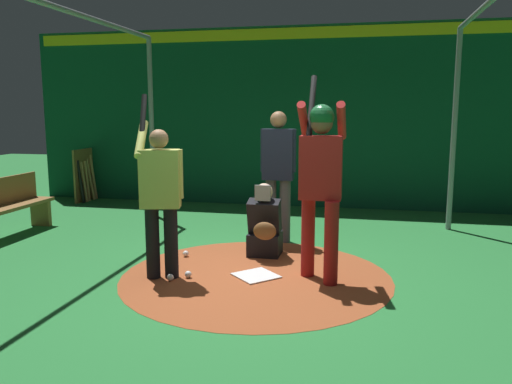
{
  "coord_description": "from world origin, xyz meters",
  "views": [
    {
      "loc": [
        5.3,
        1.15,
        1.83
      ],
      "look_at": [
        0.0,
        0.0,
        0.95
      ],
      "focal_mm": 35.77,
      "sensor_mm": 36.0,
      "label": 1
    }
  ],
  "objects": [
    {
      "name": "home_plate",
      "position": [
        0.0,
        0.0,
        0.01
      ],
      "size": [
        0.59,
        0.59,
        0.01
      ],
      "primitive_type": "cube",
      "rotation": [
        0.0,
        0.0,
        0.79
      ],
      "color": "white",
      "rests_on": "dirt_circle"
    },
    {
      "name": "ground_plane",
      "position": [
        0.0,
        0.0,
        0.0
      ],
      "size": [
        26.88,
        26.88,
        0.0
      ],
      "primitive_type": "plane",
      "color": "#287A38"
    },
    {
      "name": "bat_rack",
      "position": [
        -4.11,
        -4.38,
        0.49
      ],
      "size": [
        1.06,
        0.21,
        1.05
      ],
      "color": "olive",
      "rests_on": "ground"
    },
    {
      "name": "baseball_0",
      "position": [
        0.35,
        -0.87,
        0.04
      ],
      "size": [
        0.07,
        0.07,
        0.07
      ],
      "primitive_type": "sphere",
      "color": "white",
      "rests_on": "dirt_circle"
    },
    {
      "name": "catcher",
      "position": [
        -0.83,
        -0.07,
        0.36
      ],
      "size": [
        0.58,
        0.4,
        0.93
      ],
      "color": "black",
      "rests_on": "ground"
    },
    {
      "name": "baseball_2",
      "position": [
        -0.56,
        -1.02,
        0.04
      ],
      "size": [
        0.07,
        0.07,
        0.07
      ],
      "primitive_type": "sphere",
      "color": "white",
      "rests_on": "dirt_circle"
    },
    {
      "name": "back_wall",
      "position": [
        -4.36,
        0.0,
        1.69
      ],
      "size": [
        0.22,
        10.88,
        3.35
      ],
      "color": "#0F472D",
      "rests_on": "ground"
    },
    {
      "name": "visitor",
      "position": [
        0.25,
        -1.0,
        0.94
      ],
      "size": [
        0.54,
        0.57,
        2.0
      ],
      "rotation": [
        0.0,
        0.0,
        0.25
      ],
      "color": "black",
      "rests_on": "ground"
    },
    {
      "name": "bench",
      "position": [
        -0.95,
        -3.94,
        0.45
      ],
      "size": [
        1.83,
        0.36,
        0.85
      ],
      "color": "olive",
      "rests_on": "ground"
    },
    {
      "name": "cage_frame",
      "position": [
        0.0,
        0.0,
        2.14
      ],
      "size": [
        5.77,
        4.94,
        3.04
      ],
      "color": "gray",
      "rests_on": "ground"
    },
    {
      "name": "batter",
      "position": [
        -0.04,
        0.69,
        1.16
      ],
      "size": [
        0.68,
        0.49,
        2.21
      ],
      "color": "maroon",
      "rests_on": "ground"
    },
    {
      "name": "umpire",
      "position": [
        -1.56,
        -0.03,
        1.02
      ],
      "size": [
        0.23,
        0.49,
        1.81
      ],
      "color": "#4C4C51",
      "rests_on": "ground"
    },
    {
      "name": "baseball_1",
      "position": [
        0.21,
        -0.72,
        0.04
      ],
      "size": [
        0.07,
        0.07,
        0.07
      ],
      "primitive_type": "sphere",
      "color": "white",
      "rests_on": "dirt_circle"
    },
    {
      "name": "dirt_circle",
      "position": [
        0.0,
        0.0,
        0.0
      ],
      "size": [
        2.99,
        2.99,
        0.01
      ],
      "primitive_type": "cylinder",
      "color": "#9E4C28",
      "rests_on": "ground"
    }
  ]
}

